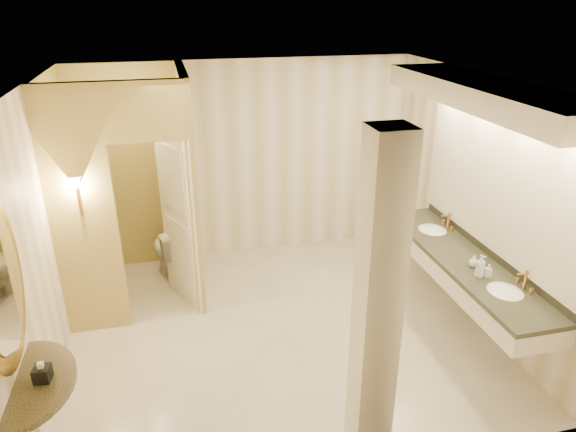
% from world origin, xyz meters
% --- Properties ---
extents(floor, '(4.50, 4.50, 0.00)m').
position_xyz_m(floor, '(0.00, 0.00, 0.00)').
color(floor, white).
rests_on(floor, ground).
extents(ceiling, '(4.50, 4.50, 0.00)m').
position_xyz_m(ceiling, '(0.00, 0.00, 2.70)').
color(ceiling, silver).
rests_on(ceiling, wall_back).
extents(wall_back, '(4.50, 0.02, 2.70)m').
position_xyz_m(wall_back, '(0.00, 2.00, 1.35)').
color(wall_back, white).
rests_on(wall_back, floor).
extents(wall_front, '(4.50, 0.02, 2.70)m').
position_xyz_m(wall_front, '(0.00, -2.00, 1.35)').
color(wall_front, white).
rests_on(wall_front, floor).
extents(wall_left, '(0.02, 4.00, 2.70)m').
position_xyz_m(wall_left, '(-2.25, 0.00, 1.35)').
color(wall_left, white).
rests_on(wall_left, floor).
extents(wall_right, '(0.02, 4.00, 2.70)m').
position_xyz_m(wall_right, '(2.25, 0.00, 1.35)').
color(wall_right, white).
rests_on(wall_right, floor).
extents(toilet_closet, '(1.50, 1.55, 2.70)m').
position_xyz_m(toilet_closet, '(-1.12, 0.97, 1.39)').
color(toilet_closet, tan).
rests_on(toilet_closet, floor).
extents(wall_sconce, '(0.14, 0.14, 0.42)m').
position_xyz_m(wall_sconce, '(-1.93, 0.43, 1.73)').
color(wall_sconce, '#B87F3A').
rests_on(wall_sconce, toilet_closet).
extents(vanity, '(0.75, 2.81, 2.09)m').
position_xyz_m(vanity, '(1.98, -0.40, 1.63)').
color(vanity, silver).
rests_on(vanity, floor).
extents(console_shelf, '(1.00, 1.00, 1.95)m').
position_xyz_m(console_shelf, '(-2.21, -1.39, 1.34)').
color(console_shelf, black).
rests_on(console_shelf, floor).
extents(pillar, '(0.29, 0.29, 2.70)m').
position_xyz_m(pillar, '(0.35, -1.77, 1.35)').
color(pillar, silver).
rests_on(pillar, floor).
extents(tissue_box, '(0.13, 0.13, 0.11)m').
position_xyz_m(tissue_box, '(-2.05, -1.39, 0.93)').
color(tissue_box, black).
rests_on(tissue_box, console_shelf).
extents(toilet, '(0.66, 0.87, 0.78)m').
position_xyz_m(toilet, '(-1.10, 1.43, 0.39)').
color(toilet, white).
rests_on(toilet, floor).
extents(soap_bottle_a, '(0.07, 0.08, 0.13)m').
position_xyz_m(soap_bottle_a, '(1.95, -0.82, 0.94)').
color(soap_bottle_a, beige).
rests_on(soap_bottle_a, vanity).
extents(soap_bottle_b, '(0.11, 0.11, 0.12)m').
position_xyz_m(soap_bottle_b, '(1.92, -0.61, 0.94)').
color(soap_bottle_b, silver).
rests_on(soap_bottle_b, vanity).
extents(soap_bottle_c, '(0.12, 0.12, 0.24)m').
position_xyz_m(soap_bottle_c, '(1.86, -0.81, 0.99)').
color(soap_bottle_c, '#C6B28C').
rests_on(soap_bottle_c, vanity).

